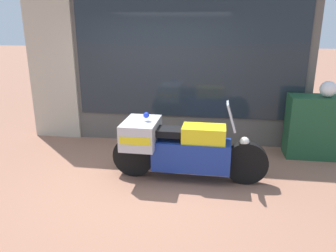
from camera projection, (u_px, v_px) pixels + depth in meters
name	position (u px, v px, depth m)	size (l,w,h in m)	color
ground_plane	(145.00, 181.00, 4.96)	(60.00, 60.00, 0.00)	#8E604C
shop_building	(144.00, 56.00, 6.41)	(5.50, 0.55, 3.34)	#56514C
window_display	(186.00, 116.00, 6.67)	(4.07, 0.30, 2.10)	slate
paramedic_motorcycle	(177.00, 146.00, 4.92)	(2.35, 0.77, 1.22)	black
utility_cabinet	(315.00, 127.00, 5.76)	(0.96, 0.52, 1.10)	#1E4C2D
white_helmet	(328.00, 89.00, 5.49)	(0.27, 0.27, 0.27)	white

